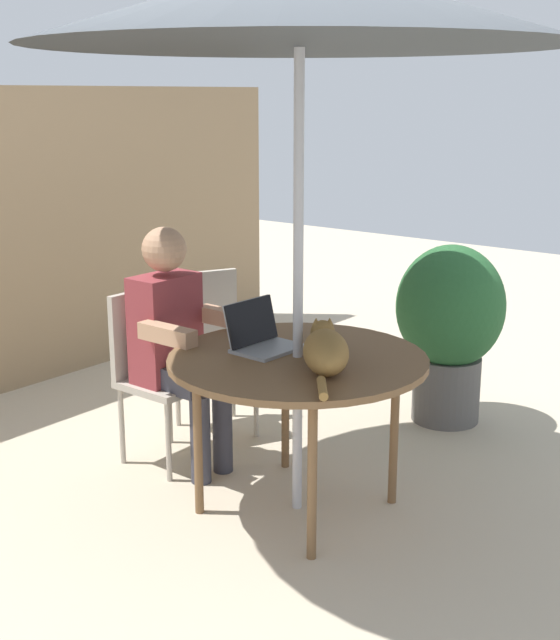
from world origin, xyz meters
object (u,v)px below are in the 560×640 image
Objects in this scene: potted_plant_near_fence at (450,321)px; cat at (325,351)px; patio_table at (298,368)px; chair_empty at (210,339)px; chair_occupied at (155,362)px; person_seated at (176,336)px; laptop at (260,335)px; patio_umbrella at (300,3)px.

cat is at bearing -172.74° from potted_plant_near_fence.
chair_empty is (0.49, 0.99, -0.16)m from patio_table.
chair_occupied is 0.23m from person_seated.
person_seated is at bearing -154.42° from chair_empty.
patio_table is 0.76m from person_seated.
person_seated is at bearing -90.00° from chair_occupied.
chair_occupied is 0.50m from chair_empty.
laptop is 1.45m from potted_plant_near_fence.
cat is (-0.07, -0.96, 0.12)m from person_seated.
cat is (-0.07, -0.20, -1.38)m from patio_umbrella.
patio_table is at bearing 0.00° from patio_umbrella.
laptop is 0.42m from cat.
potted_plant_near_fence is (1.41, -0.93, 0.08)m from chair_occupied.
patio_umbrella is at bearing 0.00° from patio_table.
person_seated is (0.00, 0.76, -1.51)m from patio_umbrella.
patio_umbrella is at bearing -90.00° from chair_occupied.
patio_umbrella reaches higher than patio_table.
patio_table is 0.93m from chair_occupied.
chair_empty reaches higher than patio_table.
patio_umbrella reaches higher than chair_occupied.
patio_table is at bearing 69.77° from cat.
laptop reaches higher than cat.
cat reaches higher than patio_table.
patio_umbrella is at bearing 179.53° from potted_plant_near_fence.
person_seated is (0.00, 0.76, 0.01)m from patio_table.
person_seated is (-0.49, -0.23, 0.17)m from chair_empty.
laptop is at bearing 92.14° from patio_table.
person_seated is 1.61m from potted_plant_near_fence.
chair_empty is 0.97m from laptop.
potted_plant_near_fence is (1.41, -0.01, -0.08)m from patio_table.
potted_plant_near_fence is (1.41, -0.77, -0.10)m from person_seated.
cat is at bearing -115.27° from chair_empty.
potted_plant_near_fence reaches higher than laptop.
laptop is at bearing 80.90° from cat.
laptop reaches higher than chair_occupied.
chair_occupied is 1.61× the size of cat.
patio_table is 1.12m from chair_empty.
laptop is at bearing -122.50° from chair_empty.
chair_empty is at bearing 132.57° from potted_plant_near_fence.
person_seated reaches higher than potted_plant_near_fence.
patio_umbrella reaches higher than laptop.
cat is (-0.07, -0.41, 0.02)m from laptop.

